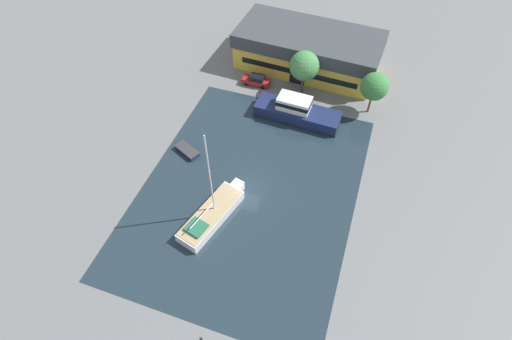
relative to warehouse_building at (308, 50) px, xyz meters
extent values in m
plane|color=slate|center=(-0.26, -26.99, -2.98)|extent=(440.00, 440.00, 0.00)
cube|color=#1E2D38|center=(-0.26, -26.99, -2.98)|extent=(25.22, 33.71, 0.01)
cube|color=gold|center=(0.00, 0.00, -1.12)|extent=(22.06, 11.29, 3.72)
cube|color=#383D42|center=(0.00, 0.00, 1.82)|extent=(22.72, 11.63, 2.16)
cube|color=black|center=(-0.28, -5.08, -1.68)|extent=(2.40, 0.19, 2.61)
cube|color=black|center=(-0.28, -5.07, -0.93)|extent=(18.28, 1.04, 0.93)
cylinder|color=brown|center=(0.97, -6.87, -1.40)|extent=(0.34, 0.34, 3.16)
sphere|color=#428447|center=(0.97, -6.87, 1.78)|extent=(4.28, 4.28, 4.28)
cylinder|color=brown|center=(11.14, -7.90, -1.47)|extent=(0.29, 0.29, 3.02)
sphere|color=#387A3D|center=(11.14, -7.90, 1.49)|extent=(3.87, 3.87, 3.87)
cube|color=maroon|center=(-6.19, -7.27, -2.34)|extent=(4.29, 1.77, 0.72)
cube|color=black|center=(-6.01, -7.26, -1.68)|extent=(2.24, 1.53, 0.59)
cube|color=black|center=(-7.13, -7.28, -1.71)|extent=(0.06, 1.36, 0.47)
cylinder|color=black|center=(-7.50, -8.04, -2.68)|extent=(0.60, 0.21, 0.60)
cylinder|color=black|center=(-7.52, -6.53, -2.68)|extent=(0.60, 0.21, 0.60)
cylinder|color=black|center=(-4.85, -8.00, -2.68)|extent=(0.60, 0.21, 0.60)
cylinder|color=black|center=(-4.87, -6.50, -2.68)|extent=(0.60, 0.21, 0.60)
cube|color=silver|center=(-2.97, -32.29, -2.35)|extent=(5.13, 9.50, 1.25)
cube|color=silver|center=(-1.64, -27.33, -2.35)|extent=(1.56, 1.49, 1.25)
cube|color=tan|center=(-2.97, -32.29, -1.68)|extent=(4.92, 9.12, 0.08)
cylinder|color=silver|center=(-2.80, -31.63, 4.19)|extent=(0.16, 0.16, 11.67)
cylinder|color=silver|center=(-3.33, -33.60, -0.54)|extent=(1.17, 3.97, 0.12)
cube|color=#236647|center=(-3.62, -34.69, -1.49)|extent=(2.46, 2.45, 0.30)
cube|color=#19234C|center=(1.83, -12.64, -2.12)|extent=(12.13, 4.22, 1.71)
cube|color=black|center=(1.83, -12.64, -2.83)|extent=(12.25, 4.29, 0.18)
cube|color=white|center=(1.23, -12.61, -0.38)|extent=(4.67, 2.84, 1.77)
cube|color=black|center=(1.23, -12.61, -0.21)|extent=(4.76, 2.91, 0.57)
cube|color=#19234C|center=(-10.05, -23.75, -2.69)|extent=(3.64, 2.72, 0.57)
cube|color=#333338|center=(-10.05, -23.75, -2.37)|extent=(3.79, 2.86, 0.08)
cylinder|color=black|center=(1.44, -45.04, -2.72)|extent=(0.24, 0.24, 0.52)
sphere|color=black|center=(1.44, -45.04, -2.39)|extent=(0.27, 0.27, 0.27)
camera|label=1|loc=(10.07, -54.41, 35.84)|focal=28.00mm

